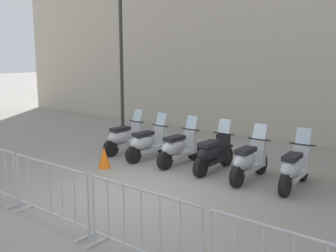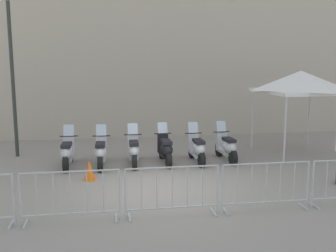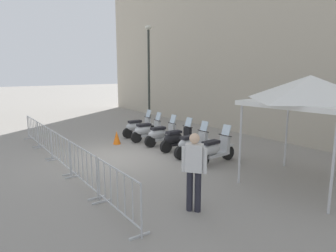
{
  "view_description": "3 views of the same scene",
  "coord_description": "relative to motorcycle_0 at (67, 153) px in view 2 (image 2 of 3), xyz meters",
  "views": [
    {
      "loc": [
        4.96,
        -5.71,
        2.75
      ],
      "look_at": [
        -0.25,
        1.84,
        1.13
      ],
      "focal_mm": 41.14,
      "sensor_mm": 36.0,
      "label": 1
    },
    {
      "loc": [
        -1.97,
        -9.32,
        3.18
      ],
      "look_at": [
        0.65,
        1.95,
        1.29
      ],
      "focal_mm": 41.53,
      "sensor_mm": 36.0,
      "label": 2
    },
    {
      "loc": [
        9.09,
        -4.93,
        2.98
      ],
      "look_at": [
        0.22,
        2.33,
        0.91
      ],
      "focal_mm": 31.93,
      "sensor_mm": 36.0,
      "label": 3
    }
  ],
  "objects": [
    {
      "name": "motorcycle_5",
      "position": [
        5.04,
        -0.36,
        0.0
      ],
      "size": [
        0.56,
        1.72,
        1.24
      ],
      "color": "black",
      "rests_on": "ground"
    },
    {
      "name": "street_lamp",
      "position": [
        -1.72,
        1.88,
        2.82
      ],
      "size": [
        0.36,
        0.36,
        5.38
      ],
      "color": "#2D332D",
      "rests_on": "ground"
    },
    {
      "name": "canopy_tent",
      "position": [
        7.83,
        0.03,
        2.06
      ],
      "size": [
        2.62,
        2.62,
        2.91
      ],
      "color": "silver",
      "rests_on": "ground"
    },
    {
      "name": "motorcycle_2",
      "position": [
        2.01,
        -0.19,
        0.0
      ],
      "size": [
        0.57,
        1.73,
        1.24
      ],
      "color": "black",
      "rests_on": "ground"
    },
    {
      "name": "motorcycle_3",
      "position": [
        3.02,
        -0.22,
        0.0
      ],
      "size": [
        0.56,
        1.72,
        1.24
      ],
      "color": "black",
      "rests_on": "ground"
    },
    {
      "name": "barrier_segment_1",
      "position": [
        0.16,
        -4.28,
        0.07
      ],
      "size": [
        1.97,
        0.57,
        1.07
      ],
      "color": "#B2B5B7",
      "rests_on": "ground"
    },
    {
      "name": "barrier_segment_2",
      "position": [
        2.21,
        -4.43,
        0.07
      ],
      "size": [
        1.97,
        0.57,
        1.07
      ],
      "color": "#B2B5B7",
      "rests_on": "ground"
    },
    {
      "name": "ground_plane",
      "position": [
        2.34,
        -2.63,
        -0.45
      ],
      "size": [
        120.0,
        120.0,
        0.0
      ],
      "primitive_type": "plane",
      "color": "gray"
    },
    {
      "name": "motorcycle_4",
      "position": [
        4.02,
        -0.38,
        0.0
      ],
      "size": [
        0.56,
        1.72,
        1.24
      ],
      "color": "black",
      "rests_on": "ground"
    },
    {
      "name": "motorcycle_0",
      "position": [
        0.0,
        0.0,
        0.0
      ],
      "size": [
        0.56,
        1.73,
        1.24
      ],
      "color": "black",
      "rests_on": "ground"
    },
    {
      "name": "traffic_cone",
      "position": [
        0.61,
        -1.49,
        -0.18
      ],
      "size": [
        0.32,
        0.32,
        0.55
      ],
      "primitive_type": "cone",
      "color": "orange",
      "rests_on": "ground"
    },
    {
      "name": "barrier_segment_3",
      "position": [
        4.27,
        -4.57,
        0.07
      ],
      "size": [
        1.97,
        0.57,
        1.07
      ],
      "color": "#B2B5B7",
      "rests_on": "ground"
    },
    {
      "name": "motorcycle_1",
      "position": [
        1.0,
        -0.19,
        0.0
      ],
      "size": [
        0.58,
        1.73,
        1.24
      ],
      "color": "black",
      "rests_on": "ground"
    }
  ]
}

